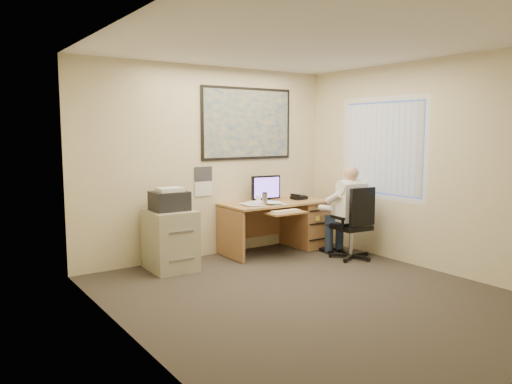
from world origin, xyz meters
TOP-DOWN VIEW (x-y plane):
  - room_shell at (0.00, 0.00)m, footprint 4.00×4.50m
  - desk at (1.22, 1.90)m, footprint 1.60×0.97m
  - world_map at (0.65, 2.23)m, footprint 1.56×0.03m
  - wall_calendar at (-0.10, 2.24)m, footprint 0.28×0.01m
  - window_blinds at (1.97, 0.80)m, footprint 0.06×1.40m
  - filing_cabinet at (-0.80, 1.87)m, footprint 0.57×0.68m
  - office_chair at (1.56, 0.89)m, footprint 0.67×0.67m
  - person at (1.55, 0.97)m, footprint 0.62×0.83m

SIDE VIEW (x-z plane):
  - office_chair at x=1.56m, z-range -0.21..0.81m
  - desk at x=1.22m, z-range -0.12..1.00m
  - filing_cabinet at x=-0.80m, z-range -0.08..1.00m
  - person at x=1.55m, z-range 0.00..1.31m
  - wall_calendar at x=-0.10m, z-range 0.87..1.29m
  - room_shell at x=0.00m, z-range 0.00..2.70m
  - window_blinds at x=1.97m, z-range 0.90..2.20m
  - world_map at x=0.65m, z-range 1.37..2.43m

